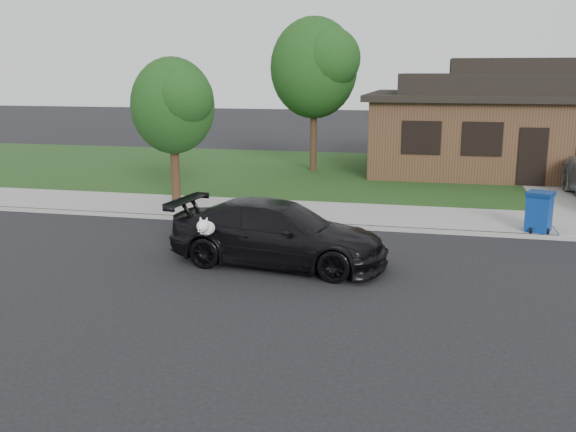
# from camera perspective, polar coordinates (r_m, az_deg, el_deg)

# --- Properties ---
(ground) EXTENTS (120.00, 120.00, 0.00)m
(ground) POSITION_cam_1_polar(r_m,az_deg,el_deg) (14.32, 10.41, -4.76)
(ground) COLOR black
(ground) RESTS_ON ground
(sidewalk) EXTENTS (60.00, 3.00, 0.12)m
(sidewalk) POSITION_cam_1_polar(r_m,az_deg,el_deg) (19.14, 11.11, -0.18)
(sidewalk) COLOR gray
(sidewalk) RESTS_ON ground
(curb) EXTENTS (60.00, 0.12, 0.12)m
(curb) POSITION_cam_1_polar(r_m,az_deg,el_deg) (17.68, 10.94, -1.23)
(curb) COLOR gray
(curb) RESTS_ON ground
(lawn) EXTENTS (60.00, 13.00, 0.13)m
(lawn) POSITION_cam_1_polar(r_m,az_deg,el_deg) (27.00, 11.69, 3.53)
(lawn) COLOR #193814
(lawn) RESTS_ON ground
(sedan) EXTENTS (5.13, 2.64, 1.43)m
(sedan) POSITION_cam_1_polar(r_m,az_deg,el_deg) (14.34, -0.89, -1.55)
(sedan) COLOR black
(sedan) RESTS_ON ground
(recycling_bin) EXTENTS (0.82, 0.82, 1.06)m
(recycling_bin) POSITION_cam_1_polar(r_m,az_deg,el_deg) (18.14, 21.43, 0.39)
(recycling_bin) COLOR navy
(recycling_bin) RESTS_ON sidewalk
(house) EXTENTS (12.60, 8.60, 4.65)m
(house) POSITION_cam_1_polar(r_m,az_deg,el_deg) (28.96, 19.98, 7.76)
(house) COLOR #422B1C
(house) RESTS_ON ground
(tree_0) EXTENTS (3.78, 3.60, 6.34)m
(tree_0) POSITION_cam_1_polar(r_m,az_deg,el_deg) (26.97, 2.63, 13.18)
(tree_0) COLOR #332114
(tree_0) RESTS_ON ground
(tree_2) EXTENTS (2.73, 2.60, 4.59)m
(tree_2) POSITION_cam_1_polar(r_m,az_deg,el_deg) (20.37, -10.00, 9.76)
(tree_2) COLOR #332114
(tree_2) RESTS_ON ground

